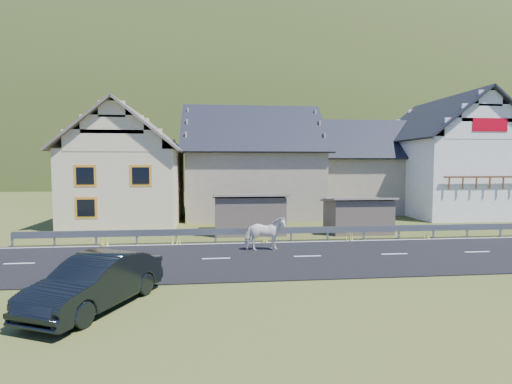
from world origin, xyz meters
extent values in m
plane|color=#334114|center=(0.00, 0.00, 0.00)|extent=(160.00, 160.00, 0.00)
cube|color=black|center=(0.00, 0.00, 0.02)|extent=(60.00, 7.00, 0.04)
cube|color=silver|center=(0.00, 0.00, 0.04)|extent=(60.00, 6.60, 0.01)
cube|color=#93969B|center=(0.00, 3.68, 0.58)|extent=(28.00, 0.08, 0.34)
cube|color=#93969B|center=(-14.00, 3.70, 0.35)|extent=(0.10, 0.06, 0.70)
cube|color=#93969B|center=(-12.00, 3.70, 0.35)|extent=(0.10, 0.06, 0.70)
cube|color=#93969B|center=(-10.00, 3.70, 0.35)|extent=(0.10, 0.06, 0.70)
cube|color=#93969B|center=(-8.00, 3.70, 0.35)|extent=(0.10, 0.06, 0.70)
cube|color=#93969B|center=(-6.00, 3.70, 0.35)|extent=(0.10, 0.06, 0.70)
cube|color=#93969B|center=(-4.00, 3.70, 0.35)|extent=(0.10, 0.06, 0.70)
cube|color=#93969B|center=(-2.00, 3.70, 0.35)|extent=(0.10, 0.06, 0.70)
cube|color=#93969B|center=(0.00, 3.70, 0.35)|extent=(0.10, 0.06, 0.70)
cube|color=#93969B|center=(2.00, 3.70, 0.35)|extent=(0.10, 0.06, 0.70)
cube|color=#93969B|center=(4.00, 3.70, 0.35)|extent=(0.10, 0.06, 0.70)
cube|color=#93969B|center=(6.00, 3.70, 0.35)|extent=(0.10, 0.06, 0.70)
cube|color=#93969B|center=(8.00, 3.70, 0.35)|extent=(0.10, 0.06, 0.70)
cube|color=#93969B|center=(10.00, 3.70, 0.35)|extent=(0.10, 0.06, 0.70)
cube|color=#93969B|center=(12.00, 3.70, 0.35)|extent=(0.10, 0.06, 0.70)
cube|color=brown|center=(-2.00, 6.50, 1.10)|extent=(4.30, 3.30, 2.40)
cube|color=brown|center=(4.50, 6.00, 1.00)|extent=(3.80, 2.90, 2.20)
cube|color=beige|center=(-10.00, 12.00, 2.50)|extent=(7.00, 9.00, 5.00)
cube|color=orange|center=(-11.60, 7.50, 3.40)|extent=(1.30, 0.12, 1.30)
cube|color=orange|center=(-8.40, 7.50, 3.40)|extent=(1.30, 0.12, 1.30)
cube|color=orange|center=(-11.60, 7.50, 1.50)|extent=(1.30, 0.12, 1.30)
cube|color=gray|center=(-12.00, 13.50, 6.56)|extent=(0.70, 0.70, 2.40)
cube|color=gray|center=(-1.00, 15.00, 2.50)|extent=(10.00, 9.00, 5.00)
cube|color=gray|center=(9.00, 17.00, 2.30)|extent=(9.00, 8.00, 4.60)
cube|color=white|center=(15.00, 14.00, 3.00)|extent=(8.00, 10.00, 6.00)
cube|color=#B90113|center=(15.00, 8.97, 6.80)|extent=(2.60, 0.06, 0.90)
cube|color=brown|center=(15.00, 8.75, 3.20)|extent=(6.80, 0.12, 0.12)
ellipsoid|color=#303F16|center=(5.00, 180.00, -20.00)|extent=(440.00, 280.00, 260.00)
ellipsoid|color=black|center=(-55.00, 110.00, 6.00)|extent=(76.00, 50.00, 28.00)
imported|color=white|center=(-1.71, 1.37, 0.83)|extent=(0.86, 1.88, 1.59)
imported|color=black|center=(-7.45, -5.40, 0.75)|extent=(3.32, 4.79, 1.50)
camera|label=1|loc=(-4.12, -16.95, 4.08)|focal=28.00mm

